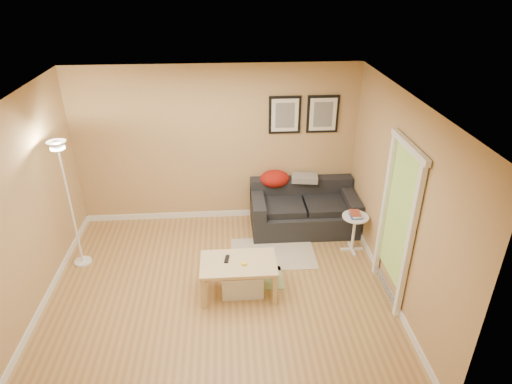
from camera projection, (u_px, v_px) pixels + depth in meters
The scene contains 24 objects.
floor at pixel (219, 292), 5.88m from camera, with size 4.50×4.50×0.00m, color #AB8249.
ceiling at pixel (210, 102), 4.67m from camera, with size 4.50×4.50×0.00m, color white.
wall_back at pixel (217, 146), 7.04m from camera, with size 4.50×4.50×0.00m, color tan.
wall_front at pixel (213, 332), 3.51m from camera, with size 4.50×4.50×0.00m, color tan.
wall_left at pixel (22, 215), 5.13m from camera, with size 4.00×4.00×0.00m, color tan.
wall_right at pixel (399, 201), 5.42m from camera, with size 4.00×4.00×0.00m, color tan.
baseboard_back at pixel (220, 214), 7.61m from camera, with size 4.50×0.02×0.10m, color white.
baseboard_left at pixel (47, 297), 5.71m from camera, with size 0.02×4.00×0.10m, color white.
baseboard_right at pixel (384, 282), 5.99m from camera, with size 0.02×4.00×0.10m, color white.
sofa at pixel (304, 208), 7.14m from camera, with size 1.70×0.90×0.75m, color black, non-canonical shape.
red_throw at pixel (275, 179), 7.20m from camera, with size 0.48×0.36×0.28m, color #9A1D0E, non-canonical shape.
plaid_throw at pixel (305, 178), 7.20m from camera, with size 0.42×0.26×0.10m, color tan, non-canonical shape.
framed_print_left at pixel (285, 115), 6.86m from camera, with size 0.50×0.04×0.60m, color black, non-canonical shape.
framed_print_right at pixel (323, 114), 6.89m from camera, with size 0.50×0.04×0.60m, color black, non-canonical shape.
area_rug at pixel (273, 253), 6.65m from camera, with size 1.25×0.85×0.01m, color #C0B098.
green_runner at pixel (257, 278), 6.13m from camera, with size 0.70×0.50×0.01m, color #668C4C.
coffee_table at pixel (239, 277), 5.77m from camera, with size 0.98×0.60×0.49m, color tan, non-canonical shape.
remote_control at pixel (227, 259), 5.70m from camera, with size 0.05×0.16×0.02m, color black.
tape_roll at pixel (244, 264), 5.61m from camera, with size 0.07×0.07×0.03m, color yellow.
storage_bin at pixel (242, 280), 5.83m from camera, with size 0.56×0.41×0.35m, color white, non-canonical shape.
side_table at pixel (353, 233), 6.61m from camera, with size 0.39×0.39×0.60m, color white, non-canonical shape.
book_stack at pixel (355, 214), 6.45m from camera, with size 0.16×0.22×0.07m, color #33589B, non-canonical shape.
floor_lamp at pixel (71, 209), 6.04m from camera, with size 0.25×0.25×1.90m, color white, non-canonical shape.
doorway at pixel (396, 227), 5.41m from camera, with size 0.12×1.01×2.13m, color white, non-canonical shape.
Camera 1 is at (0.16, -4.61, 3.91)m, focal length 30.90 mm.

